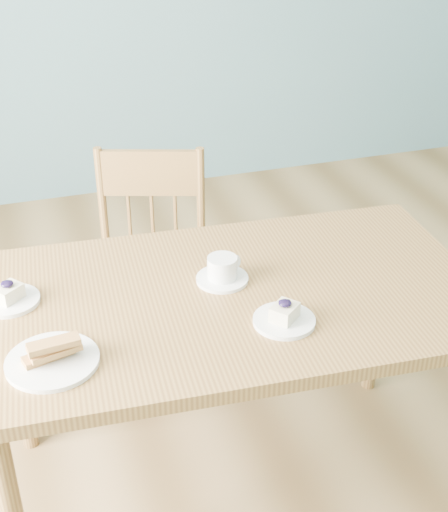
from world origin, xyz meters
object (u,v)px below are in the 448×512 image
at_px(coffee_cup, 223,271).
at_px(dining_chair, 151,271).
at_px(dining_table, 233,314).
at_px(biscotti_plate, 52,356).
at_px(cheesecake_plate_near, 284,317).
at_px(cheesecake_plate_far, 9,297).

bearing_deg(coffee_cup, dining_chair, 78.03).
relative_size(dining_table, dining_chair, 1.63).
relative_size(dining_chair, biscotti_plate, 3.95).
relative_size(dining_table, cheesecake_plate_near, 8.87).
distance_m(dining_table, cheesecake_plate_far, 0.60).
xyz_separation_m(cheesecake_plate_far, biscotti_plate, (0.08, -0.29, 0.00)).
height_order(cheesecake_plate_far, biscotti_plate, biscotti_plate).
xyz_separation_m(cheesecake_plate_near, coffee_cup, (-0.09, 0.24, 0.01)).
bearing_deg(cheesecake_plate_near, cheesecake_plate_far, 154.78).
distance_m(cheesecake_plate_far, biscotti_plate, 0.30).
distance_m(dining_table, cheesecake_plate_near, 0.21).
bearing_deg(biscotti_plate, dining_table, 17.88).
height_order(dining_chair, cheesecake_plate_near, dining_chair).
bearing_deg(biscotti_plate, cheesecake_plate_near, -1.54).
relative_size(coffee_cup, biscotti_plate, 0.66).
height_order(dining_chair, biscotti_plate, dining_chair).
relative_size(dining_table, coffee_cup, 9.71).
xyz_separation_m(coffee_cup, biscotti_plate, (-0.49, -0.22, -0.01)).
xyz_separation_m(cheesecake_plate_near, biscotti_plate, (-0.57, 0.02, 0.00)).
bearing_deg(cheesecake_plate_far, biscotti_plate, -74.96).
bearing_deg(coffee_cup, cheesecake_plate_near, -90.84).
bearing_deg(coffee_cup, dining_table, -102.79).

